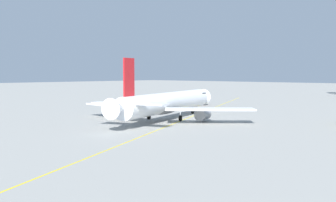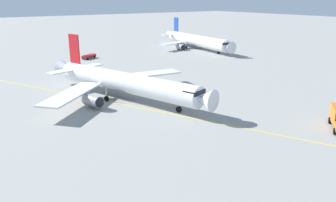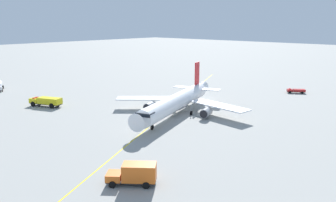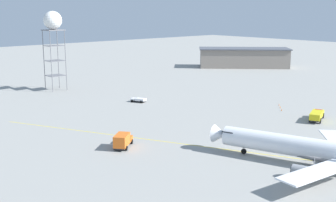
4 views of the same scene
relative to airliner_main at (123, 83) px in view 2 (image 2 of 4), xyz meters
name	(u,v)px [view 2 (image 2 of 4)]	position (x,y,z in m)	size (l,w,h in m)	color
ground_plane	(125,96)	(0.86, 1.13, -3.18)	(600.00, 600.00, 0.00)	gray
airliner_main	(123,83)	(0.00, 0.00, 0.00)	(34.27, 39.39, 11.56)	white
airliner_secondary	(196,41)	(53.15, 43.00, -0.20)	(30.33, 42.69, 11.00)	white
ops_pickup_truck	(89,56)	(11.20, 45.92, -2.37)	(5.66, 4.56, 1.41)	#232326
taxiway_centreline	(129,106)	(-1.27, -4.60, -3.17)	(61.68, 131.42, 0.01)	yellow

